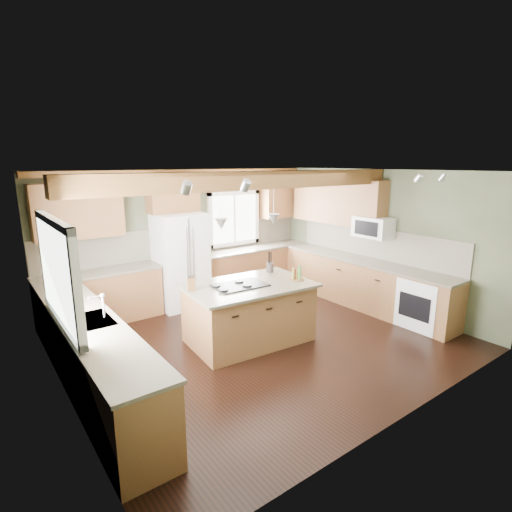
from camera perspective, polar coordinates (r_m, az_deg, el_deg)
floor at (r=6.43m, az=0.68°, el=-11.83°), size 5.60×5.60×0.00m
ceiling at (r=5.82m, az=0.75°, el=12.02°), size 5.60×5.60×0.00m
wall_back at (r=8.08m, az=-10.11°, el=2.90°), size 5.60×0.00×5.60m
wall_left at (r=4.90m, az=-26.44°, el=-5.12°), size 0.00×5.00×5.00m
wall_right at (r=7.97m, az=16.95°, el=2.38°), size 0.00×5.00×5.00m
ceiling_beam at (r=5.90m, az=0.19°, el=10.77°), size 5.55×0.26×0.26m
soffit_trim at (r=7.87m, az=-10.15°, el=11.71°), size 5.55×0.20×0.10m
backsplash_back at (r=8.09m, az=-10.03°, el=2.26°), size 5.58×0.03×0.58m
backsplash_right at (r=8.01m, az=16.55°, el=1.80°), size 0.03×3.70×0.58m
base_cab_back_left at (r=7.41m, az=-21.27°, el=-5.65°), size 2.02×0.60×0.88m
counter_back_left at (r=7.28m, az=-21.57°, el=-2.22°), size 2.06×0.64×0.04m
base_cab_back_right at (r=8.78m, az=-0.27°, el=-1.82°), size 2.62×0.60×0.88m
counter_back_right at (r=8.67m, az=-0.28°, el=1.11°), size 2.66×0.64×0.04m
base_cab_left at (r=5.31m, az=-22.31°, el=-13.32°), size 0.60×3.70×0.88m
counter_left at (r=5.13m, az=-22.77°, el=-8.70°), size 0.64×3.74×0.04m
base_cab_right at (r=7.97m, az=14.95°, el=-3.87°), size 0.60×3.70×0.88m
counter_right at (r=7.85m, az=15.15°, el=-0.65°), size 0.64×3.74×0.04m
upper_cab_back_left at (r=7.16m, az=-24.10°, el=5.90°), size 1.40×0.35×0.90m
upper_cab_over_fridge at (r=7.69m, az=-11.79°, el=8.70°), size 0.96×0.35×0.70m
upper_cab_right at (r=8.31m, az=11.52°, el=7.65°), size 0.35×2.20×0.90m
upper_cab_back_corner at (r=9.11m, az=3.40°, el=8.36°), size 0.90×0.35×0.90m
window_left at (r=4.88m, az=-26.62°, el=-2.13°), size 0.04×1.60×1.05m
window_back at (r=8.59m, az=-3.23°, el=5.38°), size 1.10×0.04×1.00m
sink at (r=5.13m, az=-22.77°, el=-8.65°), size 0.50×0.65×0.03m
faucet at (r=5.12m, az=-20.96°, el=-6.79°), size 0.02×0.02×0.28m
dishwasher at (r=4.22m, az=-17.34°, el=-20.43°), size 0.60×0.60×0.84m
oven at (r=7.28m, az=22.93°, el=-6.22°), size 0.60×0.72×0.84m
microwave at (r=7.73m, az=16.39°, el=3.97°), size 0.40×0.70×0.38m
pendant_left at (r=5.65m, az=-4.99°, el=4.59°), size 0.18×0.18×0.16m
pendant_right at (r=6.10m, az=2.52°, el=5.28°), size 0.18×0.18×0.16m
refrigerator at (r=7.70m, az=-10.71°, el=-0.68°), size 0.90×0.74×1.80m
island at (r=6.24m, az=-1.03°, el=-8.25°), size 1.87×1.23×0.88m
island_top at (r=6.08m, az=-1.05°, el=-4.22°), size 2.00×1.36×0.04m
cooktop at (r=6.00m, az=-2.27°, el=-4.17°), size 0.81×0.58×0.02m
knife_block at (r=5.84m, az=-9.23°, el=-4.02°), size 0.13×0.11×0.18m
utensil_crock at (r=6.72m, az=2.00°, el=-1.64°), size 0.14×0.14×0.16m
bottle_tray at (r=6.31m, az=5.86°, el=-2.41°), size 0.29×0.29×0.22m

